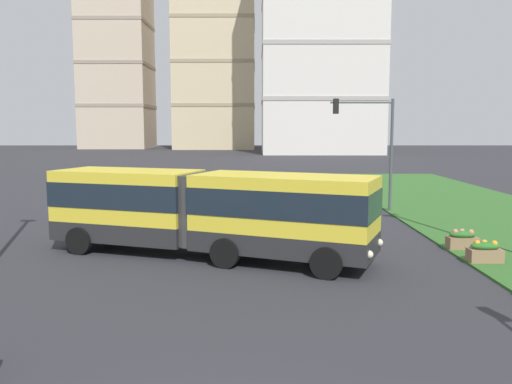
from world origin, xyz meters
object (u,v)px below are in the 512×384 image
at_px(traffic_light_far_right, 370,135).
at_px(apartment_tower_westcentre, 213,46).
at_px(flower_planter_3, 483,251).
at_px(apartment_tower_centre, 318,26).
at_px(flower_planter_4, 460,239).
at_px(car_navy_sedan, 127,202).
at_px(apartment_tower_west, 114,26).
at_px(articulated_bus, 205,211).

bearing_deg(traffic_light_far_right, apartment_tower_westcentre, 99.56).
bearing_deg(flower_planter_3, apartment_tower_centre, 87.37).
relative_size(flower_planter_4, apartment_tower_westcentre, 0.03).
xyz_separation_m(traffic_light_far_right, apartment_tower_centre, (5.12, 68.24, 18.17)).
bearing_deg(car_navy_sedan, apartment_tower_west, 104.57).
relative_size(articulated_bus, traffic_light_far_right, 1.95).
bearing_deg(flower_planter_3, articulated_bus, 173.76).
relative_size(articulated_bus, flower_planter_3, 10.80).
distance_m(flower_planter_4, apartment_tower_west, 110.01).
distance_m(traffic_light_far_right, apartment_tower_centre, 70.80).
distance_m(articulated_bus, apartment_tower_centre, 82.17).
bearing_deg(car_navy_sedan, flower_planter_4, -28.13).
bearing_deg(car_navy_sedan, apartment_tower_centre, 75.63).
distance_m(flower_planter_3, flower_planter_4, 1.96).
relative_size(car_navy_sedan, apartment_tower_west, 0.09).
xyz_separation_m(car_navy_sedan, apartment_tower_west, (-23.96, 92.19, 25.76)).
bearing_deg(flower_planter_4, apartment_tower_west, 110.95).
bearing_deg(apartment_tower_centre, apartment_tower_west, 151.96).
height_order(apartment_tower_west, apartment_tower_westcentre, apartment_tower_west).
distance_m(flower_planter_4, traffic_light_far_right, 10.11).
xyz_separation_m(flower_planter_3, flower_planter_4, (0.00, 1.96, 0.00)).
xyz_separation_m(flower_planter_3, apartment_tower_centre, (3.64, 79.48, 21.90)).
bearing_deg(apartment_tower_centre, car_navy_sedan, -104.37).
bearing_deg(apartment_tower_west, flower_planter_3, -69.42).
xyz_separation_m(car_navy_sedan, apartment_tower_centre, (17.90, 69.89, 21.57)).
height_order(articulated_bus, apartment_tower_centre, apartment_tower_centre).
bearing_deg(articulated_bus, apartment_tower_westcentre, 94.06).
relative_size(articulated_bus, apartment_tower_centre, 0.27).
height_order(traffic_light_far_right, apartment_tower_centre, apartment_tower_centre).
bearing_deg(apartment_tower_west, flower_planter_4, -69.05).
xyz_separation_m(flower_planter_4, apartment_tower_west, (-38.22, 99.81, 26.09)).
relative_size(flower_planter_4, traffic_light_far_right, 0.18).
distance_m(articulated_bus, apartment_tower_west, 107.68).
distance_m(articulated_bus, flower_planter_3, 9.56).
xyz_separation_m(apartment_tower_west, apartment_tower_westcentre, (21.74, -1.37, -4.59)).
xyz_separation_m(flower_planter_4, apartment_tower_centre, (3.64, 77.52, 21.90)).
relative_size(flower_planter_3, apartment_tower_west, 0.02).
bearing_deg(articulated_bus, flower_planter_4, 5.63).
height_order(flower_planter_3, apartment_tower_westcentre, apartment_tower_westcentre).
xyz_separation_m(car_navy_sedan, traffic_light_far_right, (12.79, 1.66, 3.41)).
height_order(traffic_light_far_right, apartment_tower_west, apartment_tower_west).
relative_size(apartment_tower_west, apartment_tower_westcentre, 1.21).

